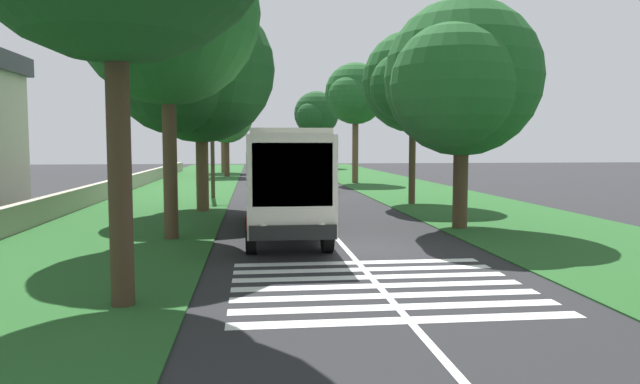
{
  "coord_description": "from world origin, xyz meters",
  "views": [
    {
      "loc": [
        -18.23,
        2.87,
        3.29
      ],
      "look_at": [
        2.29,
        0.54,
        1.6
      ],
      "focal_mm": 33.14,
      "sensor_mm": 36.0,
      "label": 1
    }
  ],
  "objects_px": {
    "roadside_tree_right_3": "(354,96)",
    "roadside_tree_left_3": "(224,118)",
    "trailing_car_1": "(308,176)",
    "utility_pole": "(212,132)",
    "coach_bus": "(283,175)",
    "roadside_tree_right_1": "(315,115)",
    "roadside_tree_right_4": "(410,85)",
    "roadside_tree_left_0": "(222,103)",
    "roadside_tree_left_1": "(196,74)",
    "roadside_tree_left_2": "(165,18)",
    "roadside_tree_right_2": "(458,82)",
    "trailing_minibus_0": "(301,161)",
    "trailing_car_0": "(321,181)"
  },
  "relations": [
    {
      "from": "roadside_tree_left_0",
      "to": "roadside_tree_right_2",
      "type": "bearing_deg",
      "value": -166.53
    },
    {
      "from": "coach_bus",
      "to": "roadside_tree_right_4",
      "type": "height_order",
      "value": "roadside_tree_right_4"
    },
    {
      "from": "roadside_tree_left_0",
      "to": "roadside_tree_left_1",
      "type": "height_order",
      "value": "roadside_tree_left_0"
    },
    {
      "from": "roadside_tree_left_1",
      "to": "roadside_tree_left_0",
      "type": "bearing_deg",
      "value": 1.21
    },
    {
      "from": "trailing_car_1",
      "to": "utility_pole",
      "type": "bearing_deg",
      "value": 149.38
    },
    {
      "from": "roadside_tree_right_1",
      "to": "roadside_tree_right_2",
      "type": "distance_m",
      "value": 57.92
    },
    {
      "from": "trailing_minibus_0",
      "to": "roadside_tree_left_1",
      "type": "distance_m",
      "value": 31.21
    },
    {
      "from": "roadside_tree_right_1",
      "to": "roadside_tree_right_4",
      "type": "xyz_separation_m",
      "value": [
        -48.38,
        -0.01,
        -0.69
      ]
    },
    {
      "from": "roadside_tree_right_2",
      "to": "roadside_tree_right_4",
      "type": "distance_m",
      "value": 9.58
    },
    {
      "from": "roadside_tree_left_2",
      "to": "roadside_tree_right_1",
      "type": "distance_m",
      "value": 60.01
    },
    {
      "from": "roadside_tree_left_1",
      "to": "roadside_tree_right_1",
      "type": "bearing_deg",
      "value": -12.35
    },
    {
      "from": "roadside_tree_left_0",
      "to": "roadside_tree_left_1",
      "type": "bearing_deg",
      "value": -178.79
    },
    {
      "from": "trailing_car_1",
      "to": "roadside_tree_right_4",
      "type": "height_order",
      "value": "roadside_tree_right_4"
    },
    {
      "from": "roadside_tree_right_3",
      "to": "roadside_tree_right_4",
      "type": "xyz_separation_m",
      "value": [
        -17.45,
        -0.08,
        -0.79
      ]
    },
    {
      "from": "roadside_tree_right_3",
      "to": "utility_pole",
      "type": "relative_size",
      "value": 1.31
    },
    {
      "from": "trailing_car_1",
      "to": "roadside_tree_left_1",
      "type": "height_order",
      "value": "roadside_tree_left_1"
    },
    {
      "from": "coach_bus",
      "to": "roadside_tree_right_4",
      "type": "bearing_deg",
      "value": -36.92
    },
    {
      "from": "roadside_tree_left_0",
      "to": "roadside_tree_left_3",
      "type": "relative_size",
      "value": 1.27
    },
    {
      "from": "roadside_tree_right_1",
      "to": "roadside_tree_right_2",
      "type": "xyz_separation_m",
      "value": [
        -57.9,
        0.68,
        -1.52
      ]
    },
    {
      "from": "coach_bus",
      "to": "roadside_tree_right_3",
      "type": "relative_size",
      "value": 1.12
    },
    {
      "from": "coach_bus",
      "to": "trailing_minibus_0",
      "type": "relative_size",
      "value": 1.86
    },
    {
      "from": "roadside_tree_left_3",
      "to": "roadside_tree_right_3",
      "type": "height_order",
      "value": "roadside_tree_right_3"
    },
    {
      "from": "roadside_tree_right_3",
      "to": "roadside_tree_left_3",
      "type": "bearing_deg",
      "value": 45.81
    },
    {
      "from": "roadside_tree_left_2",
      "to": "utility_pole",
      "type": "height_order",
      "value": "roadside_tree_left_2"
    },
    {
      "from": "roadside_tree_left_0",
      "to": "roadside_tree_right_2",
      "type": "relative_size",
      "value": 1.24
    },
    {
      "from": "roadside_tree_left_2",
      "to": "roadside_tree_left_3",
      "type": "distance_m",
      "value": 38.87
    },
    {
      "from": "roadside_tree_left_3",
      "to": "roadside_tree_right_4",
      "type": "relative_size",
      "value": 0.92
    },
    {
      "from": "trailing_minibus_0",
      "to": "roadside_tree_right_2",
      "type": "relative_size",
      "value": 0.69
    },
    {
      "from": "roadside_tree_left_0",
      "to": "roadside_tree_left_1",
      "type": "xyz_separation_m",
      "value": [
        -39.79,
        -0.84,
        -1.32
      ]
    },
    {
      "from": "trailing_car_1",
      "to": "roadside_tree_right_2",
      "type": "distance_m",
      "value": 26.32
    },
    {
      "from": "coach_bus",
      "to": "trailing_car_0",
      "type": "distance_m",
      "value": 19.65
    },
    {
      "from": "coach_bus",
      "to": "utility_pole",
      "type": "xyz_separation_m",
      "value": [
        14.4,
        3.48,
        1.82
      ]
    },
    {
      "from": "roadside_tree_left_2",
      "to": "trailing_car_0",
      "type": "bearing_deg",
      "value": -20.87
    },
    {
      "from": "coach_bus",
      "to": "roadside_tree_right_2",
      "type": "bearing_deg",
      "value": -87.68
    },
    {
      "from": "roadside_tree_left_1",
      "to": "utility_pole",
      "type": "bearing_deg",
      "value": -2.25
    },
    {
      "from": "roadside_tree_left_3",
      "to": "roadside_tree_right_1",
      "type": "distance_m",
      "value": 23.05
    },
    {
      "from": "roadside_tree_left_2",
      "to": "roadside_tree_right_3",
      "type": "xyz_separation_m",
      "value": [
        28.0,
        -11.27,
        -0.28
      ]
    },
    {
      "from": "roadside_tree_left_2",
      "to": "roadside_tree_left_3",
      "type": "bearing_deg",
      "value": -0.19
    },
    {
      "from": "trailing_minibus_0",
      "to": "roadside_tree_right_4",
      "type": "distance_m",
      "value": 28.24
    },
    {
      "from": "roadside_tree_right_2",
      "to": "roadside_tree_left_1",
      "type": "bearing_deg",
      "value": 55.35
    },
    {
      "from": "trailing_car_0",
      "to": "roadside_tree_left_3",
      "type": "relative_size",
      "value": 0.5
    },
    {
      "from": "trailing_car_0",
      "to": "trailing_minibus_0",
      "type": "height_order",
      "value": "trailing_minibus_0"
    },
    {
      "from": "roadside_tree_left_3",
      "to": "roadside_tree_right_4",
      "type": "bearing_deg",
      "value": -158.37
    },
    {
      "from": "roadside_tree_left_2",
      "to": "roadside_tree_right_1",
      "type": "relative_size",
      "value": 1.05
    },
    {
      "from": "trailing_minibus_0",
      "to": "roadside_tree_right_3",
      "type": "height_order",
      "value": "roadside_tree_right_3"
    },
    {
      "from": "trailing_minibus_0",
      "to": "roadside_tree_left_3",
      "type": "bearing_deg",
      "value": 84.57
    },
    {
      "from": "coach_bus",
      "to": "utility_pole",
      "type": "relative_size",
      "value": 1.47
    },
    {
      "from": "roadside_tree_left_1",
      "to": "roadside_tree_right_3",
      "type": "height_order",
      "value": "roadside_tree_left_1"
    },
    {
      "from": "roadside_tree_left_2",
      "to": "roadside_tree_left_3",
      "type": "xyz_separation_m",
      "value": [
        38.83,
        -0.13,
        -1.73
      ]
    },
    {
      "from": "trailing_minibus_0",
      "to": "roadside_tree_left_0",
      "type": "bearing_deg",
      "value": 39.9
    }
  ]
}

